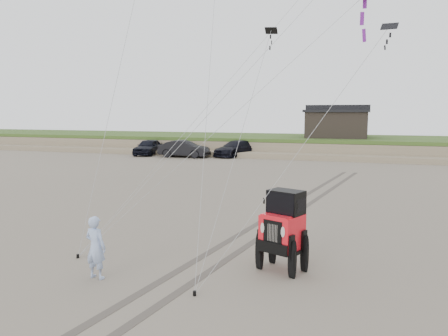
{
  "coord_description": "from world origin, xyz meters",
  "views": [
    {
      "loc": [
        5.47,
        -9.65,
        4.3
      ],
      "look_at": [
        1.18,
        3.0,
        2.6
      ],
      "focal_mm": 35.0,
      "sensor_mm": 36.0,
      "label": 1
    }
  ],
  "objects_px": {
    "cabin": "(337,123)",
    "jeep": "(282,239)",
    "truck_c": "(236,149)",
    "man": "(96,247)",
    "truck_a": "(148,147)",
    "truck_b": "(184,149)"
  },
  "relations": [
    {
      "from": "truck_c",
      "to": "jeep",
      "type": "relative_size",
      "value": 1.13
    },
    {
      "from": "truck_c",
      "to": "jeep",
      "type": "height_order",
      "value": "jeep"
    },
    {
      "from": "man",
      "to": "truck_b",
      "type": "bearing_deg",
      "value": -64.39
    },
    {
      "from": "cabin",
      "to": "truck_b",
      "type": "xyz_separation_m",
      "value": [
        -13.68,
        -8.13,
        -2.42
      ]
    },
    {
      "from": "cabin",
      "to": "truck_a",
      "type": "xyz_separation_m",
      "value": [
        -18.07,
        -7.15,
        -2.43
      ]
    },
    {
      "from": "truck_b",
      "to": "man",
      "type": "height_order",
      "value": "man"
    },
    {
      "from": "cabin",
      "to": "man",
      "type": "bearing_deg",
      "value": -94.9
    },
    {
      "from": "cabin",
      "to": "truck_a",
      "type": "bearing_deg",
      "value": -158.43
    },
    {
      "from": "man",
      "to": "truck_a",
      "type": "bearing_deg",
      "value": -57.91
    },
    {
      "from": "truck_a",
      "to": "man",
      "type": "height_order",
      "value": "man"
    },
    {
      "from": "cabin",
      "to": "man",
      "type": "relative_size",
      "value": 3.85
    },
    {
      "from": "truck_b",
      "to": "man",
      "type": "xyz_separation_m",
      "value": [
        10.48,
        -29.22,
        0.02
      ]
    },
    {
      "from": "truck_a",
      "to": "truck_c",
      "type": "distance_m",
      "value": 9.02
    },
    {
      "from": "truck_b",
      "to": "jeep",
      "type": "bearing_deg",
      "value": -152.46
    },
    {
      "from": "jeep",
      "to": "cabin",
      "type": "bearing_deg",
      "value": 113.47
    },
    {
      "from": "cabin",
      "to": "man",
      "type": "distance_m",
      "value": 37.56
    },
    {
      "from": "truck_c",
      "to": "man",
      "type": "relative_size",
      "value": 3.23
    },
    {
      "from": "cabin",
      "to": "man",
      "type": "xyz_separation_m",
      "value": [
        -3.2,
        -37.34,
        -2.41
      ]
    },
    {
      "from": "truck_a",
      "to": "truck_b",
      "type": "height_order",
      "value": "truck_b"
    },
    {
      "from": "cabin",
      "to": "jeep",
      "type": "distance_m",
      "value": 35.35
    },
    {
      "from": "jeep",
      "to": "man",
      "type": "bearing_deg",
      "value": -133.45
    },
    {
      "from": "truck_c",
      "to": "jeep",
      "type": "distance_m",
      "value": 31.24
    }
  ]
}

